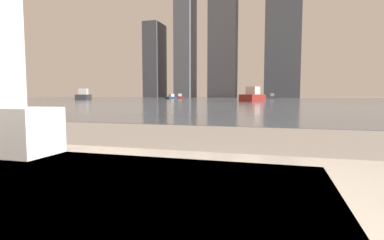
# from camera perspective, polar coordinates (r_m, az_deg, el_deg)

# --- Properties ---
(towel_stack) EXTENTS (0.23, 0.18, 0.16)m
(towel_stack) POSITION_cam_1_polar(r_m,az_deg,el_deg) (1.17, -30.06, -1.84)
(towel_stack) COLOR white
(towel_stack) RESTS_ON bathtub
(harbor_water) EXTENTS (180.00, 110.00, 0.01)m
(harbor_water) POSITION_cam_1_polar(r_m,az_deg,el_deg) (61.90, 15.40, 3.83)
(harbor_water) COLOR slate
(harbor_water) RESTS_ON ground_plane
(harbor_boat_0) EXTENTS (3.71, 5.38, 1.92)m
(harbor_boat_0) POSITION_cam_1_polar(r_m,az_deg,el_deg) (54.87, -19.94, 4.35)
(harbor_boat_0) COLOR #2D2D33
(harbor_boat_0) RESTS_ON harbor_water
(harbor_boat_1) EXTENTS (1.78, 3.04, 1.08)m
(harbor_boat_1) POSITION_cam_1_polar(r_m,az_deg,el_deg) (63.24, -3.94, 4.35)
(harbor_boat_1) COLOR navy
(harbor_boat_1) RESTS_ON harbor_water
(harbor_boat_2) EXTENTS (2.47, 3.35, 1.20)m
(harbor_boat_2) POSITION_cam_1_polar(r_m,az_deg,el_deg) (72.02, -2.36, 4.43)
(harbor_boat_2) COLOR maroon
(harbor_boat_2) RESTS_ON harbor_water
(harbor_boat_4) EXTENTS (1.24, 3.40, 1.26)m
(harbor_boat_4) POSITION_cam_1_polar(r_m,az_deg,el_deg) (70.69, 15.04, 4.29)
(harbor_boat_4) COLOR #4C4C51
(harbor_boat_4) RESTS_ON harbor_water
(harbor_boat_5) EXTENTS (2.98, 5.14, 1.82)m
(harbor_boat_5) POSITION_cam_1_polar(r_m,az_deg,el_deg) (38.13, 11.51, 4.47)
(harbor_boat_5) COLOR maroon
(harbor_boat_5) RESTS_ON harbor_water
(skyline_tower_0) EXTENTS (6.31, 11.26, 30.57)m
(skyline_tower_0) POSITION_cam_1_polar(r_m,az_deg,el_deg) (128.92, -7.08, 11.12)
(skyline_tower_0) COLOR #4C515B
(skyline_tower_0) RESTS_ON ground_plane
(skyline_tower_1) EXTENTS (6.60, 11.08, 60.24)m
(skyline_tower_1) POSITION_cam_1_polar(r_m,az_deg,el_deg) (126.91, -1.27, 18.06)
(skyline_tower_1) COLOR slate
(skyline_tower_1) RESTS_ON ground_plane
(skyline_tower_2) EXTENTS (10.83, 6.99, 48.95)m
(skyline_tower_2) POSITION_cam_1_polar(r_m,az_deg,el_deg) (122.13, 5.91, 15.85)
(skyline_tower_2) COLOR slate
(skyline_tower_2) RESTS_ON ground_plane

